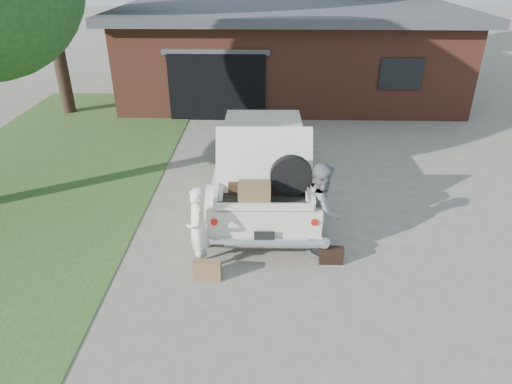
{
  "coord_description": "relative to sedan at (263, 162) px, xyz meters",
  "views": [
    {
      "loc": [
        0.21,
        -6.97,
        5.11
      ],
      "look_at": [
        0.0,
        0.6,
        1.1
      ],
      "focal_mm": 32.0,
      "sensor_mm": 36.0,
      "label": 1
    }
  ],
  "objects": [
    {
      "name": "house",
      "position": [
        0.87,
        8.85,
        0.85
      ],
      "size": [
        12.8,
        7.8,
        3.3
      ],
      "color": "brown",
      "rests_on": "ground"
    },
    {
      "name": "woman_right",
      "position": [
        1.11,
        -2.23,
        0.07
      ],
      "size": [
        0.82,
        0.97,
        1.79
      ],
      "primitive_type": "imported",
      "rotation": [
        0.0,
        0.0,
        1.4
      ],
      "color": "gray",
      "rests_on": "ground"
    },
    {
      "name": "woman_left",
      "position": [
        -1.12,
        -2.85,
        -0.03
      ],
      "size": [
        0.51,
        0.65,
        1.59
      ],
      "primitive_type": "imported",
      "rotation": [
        0.0,
        0.0,
        -1.32
      ],
      "color": "white",
      "rests_on": "ground"
    },
    {
      "name": "suitcase_left",
      "position": [
        -0.93,
        -3.22,
        -0.63
      ],
      "size": [
        0.5,
        0.19,
        0.38
      ],
      "primitive_type": "cube",
      "rotation": [
        0.0,
        0.0,
        -0.08
      ],
      "color": "#856244",
      "rests_on": "ground"
    },
    {
      "name": "suitcase_right",
      "position": [
        1.29,
        -2.71,
        -0.65
      ],
      "size": [
        0.44,
        0.14,
        0.34
      ],
      "primitive_type": "cube",
      "rotation": [
        0.0,
        0.0,
        0.0
      ],
      "color": "black",
      "rests_on": "ground"
    },
    {
      "name": "sedan",
      "position": [
        0.0,
        0.0,
        0.0
      ],
      "size": [
        2.3,
        5.64,
        2.19
      ],
      "rotation": [
        0.0,
        0.0,
        0.02
      ],
      "color": "silver",
      "rests_on": "ground"
    },
    {
      "name": "ground",
      "position": [
        -0.11,
        -2.62,
        -0.82
      ],
      "size": [
        90.0,
        90.0,
        0.0
      ],
      "primitive_type": "plane",
      "color": "gray",
      "rests_on": "ground"
    },
    {
      "name": "grass_strip",
      "position": [
        -5.61,
        0.38,
        -0.81
      ],
      "size": [
        6.0,
        16.0,
        0.02
      ],
      "primitive_type": "cube",
      "color": "#2D4C1E",
      "rests_on": "ground"
    }
  ]
}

